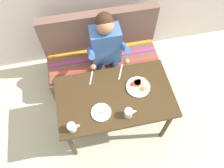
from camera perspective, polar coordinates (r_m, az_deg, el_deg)
ground_plane at (r=2.96m, az=0.60°, el=-9.65°), size 8.00×8.00×0.00m
table at (r=2.37m, az=0.74°, el=-3.95°), size 1.20×0.70×0.73m
couch at (r=3.04m, az=-2.38°, el=5.95°), size 1.44×0.56×1.00m
person at (r=2.61m, az=-1.36°, el=8.47°), size 0.45×0.61×1.21m
plate_breakfast at (r=2.35m, az=6.62°, el=-0.56°), size 0.25×0.25×0.05m
plate_eggs at (r=2.21m, az=-2.78°, el=-7.18°), size 0.20×0.20×0.04m
coffee_mug at (r=2.14m, az=-10.11°, el=-10.76°), size 0.12×0.08×0.09m
coffee_mug_second at (r=2.16m, az=4.29°, el=-7.33°), size 0.12×0.08×0.10m
fork at (r=2.41m, az=-5.30°, el=1.58°), size 0.07×0.17×0.00m
knife at (r=2.45m, az=2.20°, el=3.13°), size 0.09×0.19×0.00m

